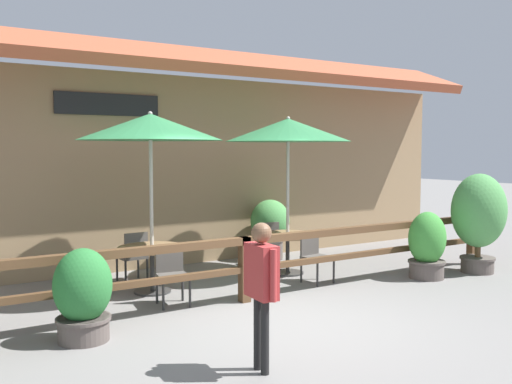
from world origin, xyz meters
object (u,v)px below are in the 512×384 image
at_px(dining_table_near, 152,256).
at_px(potted_plant_corner_fern, 479,215).
at_px(chair_near_wallside, 133,254).
at_px(chair_middle_streetside, 315,254).
at_px(potted_plant_entrance_palm, 83,296).
at_px(potted_plant_tall_tropical, 270,226).
at_px(pedestrian, 261,277).
at_px(chair_near_streetside, 172,272).
at_px(potted_plant_small_flowering, 427,246).
at_px(patio_umbrella_near, 150,127).
at_px(dining_table_middle, 288,242).
at_px(patio_umbrella_middle, 288,130).
at_px(chair_middle_wallside, 267,241).

distance_m(dining_table_near, potted_plant_corner_fern, 5.80).
xyz_separation_m(chair_near_wallside, chair_middle_streetside, (2.56, -1.61, 0.00)).
xyz_separation_m(potted_plant_entrance_palm, potted_plant_tall_tropical, (4.57, 2.96, 0.14)).
relative_size(potted_plant_entrance_palm, pedestrian, 0.72).
height_order(potted_plant_corner_fern, pedestrian, potted_plant_corner_fern).
xyz_separation_m(chair_near_streetside, pedestrian, (-0.27, -2.77, 0.49)).
bearing_deg(potted_plant_entrance_palm, potted_plant_small_flowering, 0.91).
bearing_deg(chair_near_wallside, potted_plant_small_flowering, 148.75).
bearing_deg(patio_umbrella_near, dining_table_middle, -0.58).
distance_m(chair_near_wallside, chair_middle_streetside, 3.02).
distance_m(chair_near_wallside, pedestrian, 4.41).
distance_m(patio_umbrella_near, dining_table_middle, 3.22).
bearing_deg(pedestrian, patio_umbrella_near, -1.02).
bearing_deg(dining_table_near, potted_plant_entrance_palm, -132.02).
relative_size(chair_near_wallside, potted_plant_tall_tropical, 0.70).
height_order(patio_umbrella_middle, chair_middle_wallside, patio_umbrella_middle).
distance_m(patio_umbrella_middle, potted_plant_tall_tropical, 2.33).
bearing_deg(chair_near_wallside, potted_plant_corner_fern, 152.51).
relative_size(patio_umbrella_near, dining_table_near, 2.68).
xyz_separation_m(chair_near_wallside, chair_middle_wallside, (2.63, -0.04, 0.00)).
height_order(patio_umbrella_near, dining_table_middle, patio_umbrella_near).
distance_m(chair_near_wallside, chair_middle_wallside, 2.63).
bearing_deg(chair_middle_wallside, patio_umbrella_near, 27.53).
relative_size(chair_near_wallside, potted_plant_entrance_palm, 0.78).
xyz_separation_m(patio_umbrella_near, potted_plant_corner_fern, (5.50, -1.78, -1.50)).
distance_m(potted_plant_corner_fern, potted_plant_entrance_palm, 7.05).
relative_size(patio_umbrella_near, potted_plant_entrance_palm, 2.58).
xyz_separation_m(patio_umbrella_near, chair_near_wallside, (-0.01, 0.80, -2.08)).
bearing_deg(patio_umbrella_near, chair_middle_wallside, 16.16).
relative_size(chair_middle_wallside, pedestrian, 0.57).
distance_m(chair_middle_streetside, potted_plant_corner_fern, 3.16).
bearing_deg(patio_umbrella_middle, chair_middle_streetside, -90.26).
height_order(patio_umbrella_middle, potted_plant_corner_fern, patio_umbrella_middle).
height_order(chair_near_wallside, potted_plant_small_flowering, potted_plant_small_flowering).
relative_size(patio_umbrella_middle, chair_middle_streetside, 3.30).
bearing_deg(potted_plant_small_flowering, potted_plant_entrance_palm, -179.09).
height_order(chair_near_streetside, potted_plant_corner_fern, potted_plant_corner_fern).
bearing_deg(potted_plant_tall_tropical, potted_plant_corner_fern, -50.95).
xyz_separation_m(patio_umbrella_near, chair_near_streetside, (-0.03, -0.80, -2.08)).
relative_size(dining_table_near, potted_plant_tall_tropical, 0.86).
bearing_deg(chair_near_streetside, chair_middle_wallside, 39.84).
bearing_deg(patio_umbrella_middle, potted_plant_tall_tropical, 69.39).
xyz_separation_m(patio_umbrella_middle, pedestrian, (-2.85, -3.54, -1.59)).
xyz_separation_m(chair_middle_wallside, potted_plant_entrance_palm, (-4.15, -2.46, 0.06)).
height_order(potted_plant_small_flowering, potted_plant_tall_tropical, potted_plant_tall_tropical).
xyz_separation_m(dining_table_near, dining_table_middle, (2.55, -0.03, 0.00)).
bearing_deg(chair_middle_wallside, potted_plant_small_flowering, 137.79).
height_order(patio_umbrella_near, chair_near_wallside, patio_umbrella_near).
xyz_separation_m(chair_near_wallside, potted_plant_corner_fern, (5.51, -2.58, 0.57)).
bearing_deg(chair_middle_streetside, potted_plant_entrance_palm, -174.15).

